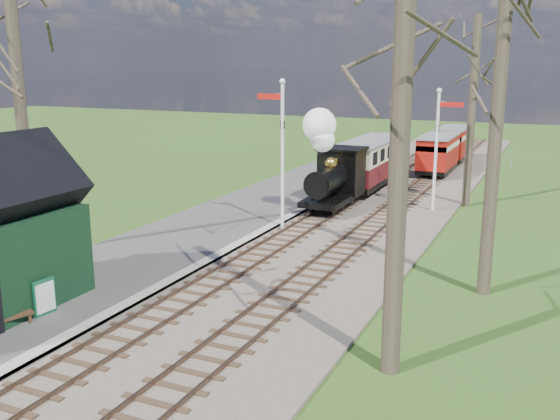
{
  "coord_description": "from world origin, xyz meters",
  "views": [
    {
      "loc": [
        9.6,
        -6.76,
        6.79
      ],
      "look_at": [
        0.44,
        13.26,
        1.6
      ],
      "focal_mm": 40.0,
      "sensor_mm": 36.0,
      "label": 1
    }
  ],
  "objects_px": {
    "coach": "(370,161)",
    "red_carriage_b": "(453,143)",
    "semaphore_far": "(438,141)",
    "semaphore_near": "(281,144)",
    "locomotive": "(332,166)",
    "sign_board": "(44,297)",
    "red_carriage_a": "(438,153)"
  },
  "relations": [
    {
      "from": "coach",
      "to": "red_carriage_b",
      "type": "height_order",
      "value": "coach"
    },
    {
      "from": "locomotive",
      "to": "red_carriage_b",
      "type": "xyz_separation_m",
      "value": [
        2.61,
        17.36,
        -0.78
      ]
    },
    {
      "from": "locomotive",
      "to": "coach",
      "type": "xyz_separation_m",
      "value": [
        0.01,
        6.07,
        -0.58
      ]
    },
    {
      "from": "coach",
      "to": "sign_board",
      "type": "relative_size",
      "value": 7.63
    },
    {
      "from": "semaphore_far",
      "to": "locomotive",
      "type": "xyz_separation_m",
      "value": [
        -4.39,
        -1.94,
        -1.18
      ]
    },
    {
      "from": "locomotive",
      "to": "red_carriage_a",
      "type": "distance_m",
      "value": 12.16
    },
    {
      "from": "semaphore_far",
      "to": "red_carriage_a",
      "type": "xyz_separation_m",
      "value": [
        -1.77,
        9.91,
        -1.96
      ]
    },
    {
      "from": "red_carriage_a",
      "to": "red_carriage_b",
      "type": "bearing_deg",
      "value": 90.0
    },
    {
      "from": "red_carriage_a",
      "to": "coach",
      "type": "bearing_deg",
      "value": -114.19
    },
    {
      "from": "coach",
      "to": "red_carriage_a",
      "type": "relative_size",
      "value": 1.61
    },
    {
      "from": "sign_board",
      "to": "semaphore_near",
      "type": "bearing_deg",
      "value": 80.35
    },
    {
      "from": "sign_board",
      "to": "semaphore_far",
      "type": "bearing_deg",
      "value": 67.66
    },
    {
      "from": "locomotive",
      "to": "red_carriage_a",
      "type": "xyz_separation_m",
      "value": [
        2.61,
        11.86,
        -0.78
      ]
    },
    {
      "from": "coach",
      "to": "sign_board",
      "type": "distance_m",
      "value": 21.43
    },
    {
      "from": "red_carriage_a",
      "to": "red_carriage_b",
      "type": "distance_m",
      "value": 5.5
    },
    {
      "from": "semaphore_far",
      "to": "coach",
      "type": "xyz_separation_m",
      "value": [
        -4.37,
        4.12,
        -1.76
      ]
    },
    {
      "from": "semaphore_near",
      "to": "sign_board",
      "type": "xyz_separation_m",
      "value": [
        -1.89,
        -11.12,
        -2.93
      ]
    },
    {
      "from": "semaphore_near",
      "to": "red_carriage_b",
      "type": "bearing_deg",
      "value": 81.06
    },
    {
      "from": "semaphore_far",
      "to": "coach",
      "type": "bearing_deg",
      "value": 136.68
    },
    {
      "from": "locomotive",
      "to": "coach",
      "type": "relative_size",
      "value": 0.62
    },
    {
      "from": "coach",
      "to": "red_carriage_b",
      "type": "bearing_deg",
      "value": 77.03
    },
    {
      "from": "semaphore_far",
      "to": "red_carriage_b",
      "type": "height_order",
      "value": "semaphore_far"
    },
    {
      "from": "locomotive",
      "to": "sign_board",
      "type": "distance_m",
      "value": 15.48
    },
    {
      "from": "semaphore_far",
      "to": "coach",
      "type": "distance_m",
      "value": 6.26
    },
    {
      "from": "red_carriage_a",
      "to": "red_carriage_b",
      "type": "relative_size",
      "value": 1.0
    },
    {
      "from": "red_carriage_a",
      "to": "sign_board",
      "type": "height_order",
      "value": "red_carriage_a"
    },
    {
      "from": "semaphore_far",
      "to": "sign_board",
      "type": "xyz_separation_m",
      "value": [
        -7.03,
        -17.12,
        -2.66
      ]
    },
    {
      "from": "locomotive",
      "to": "sign_board",
      "type": "relative_size",
      "value": 4.77
    },
    {
      "from": "semaphore_far",
      "to": "red_carriage_a",
      "type": "height_order",
      "value": "semaphore_far"
    },
    {
      "from": "semaphore_near",
      "to": "red_carriage_b",
      "type": "distance_m",
      "value": 21.79
    },
    {
      "from": "semaphore_near",
      "to": "locomotive",
      "type": "bearing_deg",
      "value": 79.43
    },
    {
      "from": "red_carriage_a",
      "to": "red_carriage_b",
      "type": "xyz_separation_m",
      "value": [
        0.0,
        5.5,
        0.0
      ]
    }
  ]
}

